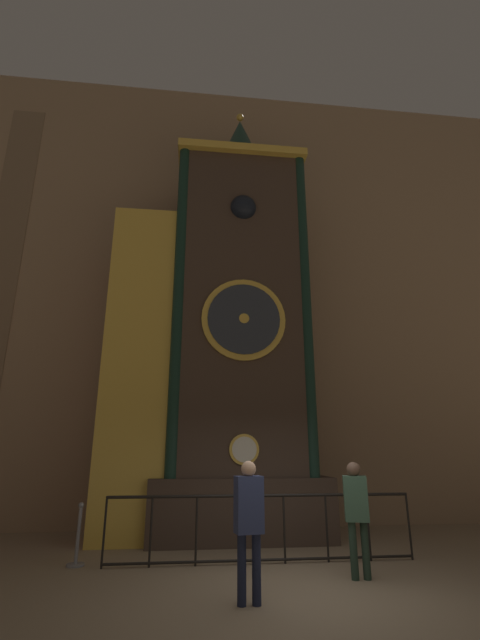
# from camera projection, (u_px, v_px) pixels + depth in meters

# --- Properties ---
(ground_plane) EXTENTS (28.00, 28.00, 0.00)m
(ground_plane) POSITION_uv_depth(u_px,v_px,m) (304.00, 596.00, 5.40)
(ground_plane) COLOR #847056
(cathedral_back_wall) EXTENTS (24.00, 0.32, 12.78)m
(cathedral_back_wall) POSITION_uv_depth(u_px,v_px,m) (245.00, 281.00, 12.16)
(cathedral_back_wall) COLOR #997A5B
(cathedral_back_wall) RESTS_ON ground_plane
(clock_tower) EXTENTS (4.88, 1.77, 10.76)m
(clock_tower) POSITION_uv_depth(u_px,v_px,m) (219.00, 333.00, 10.01)
(clock_tower) COLOR #423328
(clock_tower) RESTS_ON ground_plane
(railing_fence) EXTENTS (5.15, 0.05, 1.06)m
(railing_fence) POSITION_uv_depth(u_px,v_px,m) (263.00, 524.00, 7.10)
(railing_fence) COLOR black
(railing_fence) RESTS_ON ground_plane
(visitor_near) EXTENTS (0.37, 0.28, 1.63)m
(visitor_near) POSITION_uv_depth(u_px,v_px,m) (249.00, 516.00, 5.34)
(visitor_near) COLOR #1B213A
(visitor_near) RESTS_ON ground_plane
(visitor_far) EXTENTS (0.39, 0.31, 1.59)m
(visitor_far) POSITION_uv_depth(u_px,v_px,m) (356.00, 507.00, 6.35)
(visitor_far) COLOR #213427
(visitor_far) RESTS_ON ground_plane
(stanchion_post) EXTENTS (0.28, 0.28, 0.94)m
(stanchion_post) POSITION_uv_depth(u_px,v_px,m) (77.00, 545.00, 6.89)
(stanchion_post) COLOR gray
(stanchion_post) RESTS_ON ground_plane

